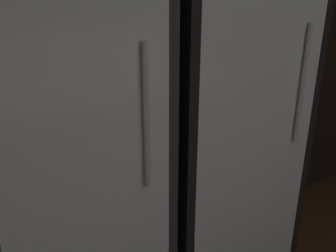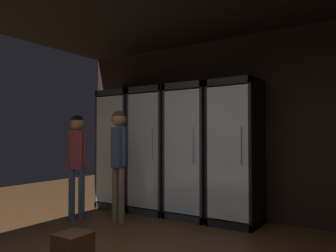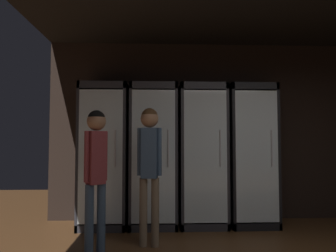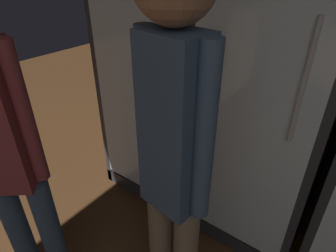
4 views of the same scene
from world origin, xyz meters
The scene contains 4 objects.
cooler_far_left centered at (-2.08, 2.71, 1.01)m, with size 0.67×0.66×2.06m.
cooler_left centered at (-1.36, 2.71, 1.01)m, with size 0.67×0.66×2.06m.
shopper_near centered at (-1.40, 1.82, 1.05)m, with size 0.29×0.21×1.62m.
shopper_far centered at (-1.98, 1.55, 1.00)m, with size 0.23×0.22×1.57m.
Camera 4 is at (-0.98, 1.22, 1.53)m, focal length 29.99 mm.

